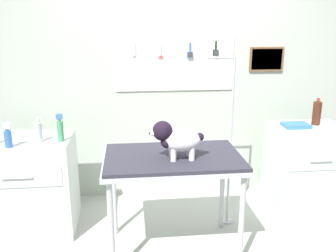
# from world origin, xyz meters

# --- Properties ---
(rear_wall_panel) EXTENTS (4.00, 0.11, 2.30)m
(rear_wall_panel) POSITION_xyz_m (0.01, 1.28, 1.16)
(rear_wall_panel) COLOR #AFB9A9
(rear_wall_panel) RESTS_ON ground
(grooming_table) EXTENTS (1.10, 0.69, 0.84)m
(grooming_table) POSITION_xyz_m (-0.10, 0.18, 0.76)
(grooming_table) COLOR #B7B7BC
(grooming_table) RESTS_ON ground
(grooming_arm) EXTENTS (0.30, 0.11, 1.57)m
(grooming_arm) POSITION_xyz_m (0.46, 0.55, 0.73)
(grooming_arm) COLOR #B7B7BC
(grooming_arm) RESTS_ON ground
(dog) EXTENTS (0.42, 0.19, 0.30)m
(dog) POSITION_xyz_m (-0.09, 0.11, 1.00)
(dog) COLOR white
(dog) RESTS_ON grooming_table
(counter_left) EXTENTS (0.80, 0.58, 0.87)m
(counter_left) POSITION_xyz_m (-1.35, 0.65, 0.44)
(counter_left) COLOR silver
(counter_left) RESTS_ON ground
(cabinet_right) EXTENTS (0.68, 0.54, 0.89)m
(cabinet_right) POSITION_xyz_m (1.27, 0.68, 0.45)
(cabinet_right) COLOR silver
(cabinet_right) RESTS_ON ground
(detangler_spray) EXTENTS (0.05, 0.05, 0.24)m
(detangler_spray) POSITION_xyz_m (-1.01, 0.54, 0.97)
(detangler_spray) COLOR #42955D
(detangler_spray) RESTS_ON counter_left
(spray_bottle_short) EXTENTS (0.06, 0.06, 0.20)m
(spray_bottle_short) POSITION_xyz_m (-1.40, 0.43, 0.95)
(spray_bottle_short) COLOR #366BC2
(spray_bottle_short) RESTS_ON counter_left
(pump_bottle_white) EXTENTS (0.06, 0.06, 0.21)m
(pump_bottle_white) POSITION_xyz_m (-1.19, 0.55, 0.96)
(pump_bottle_white) COLOR #AABABE
(pump_bottle_white) RESTS_ON counter_left
(soda_bottle) EXTENTS (0.08, 0.08, 0.26)m
(soda_bottle) POSITION_xyz_m (1.36, 0.74, 1.01)
(soda_bottle) COLOR #492213
(soda_bottle) RESTS_ON cabinet_right
(supply_tray) EXTENTS (0.24, 0.18, 0.04)m
(supply_tray) POSITION_xyz_m (1.13, 0.68, 0.91)
(supply_tray) COLOR #366CBF
(supply_tray) RESTS_ON cabinet_right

